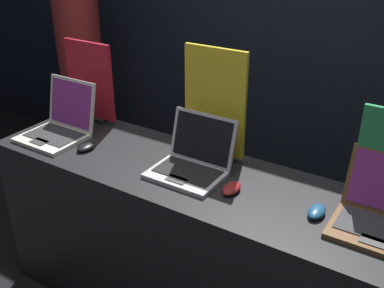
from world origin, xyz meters
name	(u,v)px	position (x,y,z in m)	size (l,w,h in m)	color
wall_back	(308,13)	(0.00, 1.68, 1.40)	(8.00, 0.05, 2.80)	black
display_counter	(193,250)	(0.00, 0.29, 0.45)	(2.11, 0.58, 0.89)	black
laptop_front	(60,124)	(-0.82, 0.25, 0.96)	(0.32, 0.34, 0.28)	silver
mouse_front	(86,147)	(-0.58, 0.20, 0.91)	(0.07, 0.11, 0.03)	black
promo_stand_front	(90,84)	(-0.82, 0.51, 1.11)	(0.32, 0.07, 0.46)	black
laptop_middle	(192,160)	(-0.01, 0.30, 0.95)	(0.33, 0.31, 0.25)	#B7B7BC
mouse_middle	(232,188)	(0.22, 0.25, 0.91)	(0.07, 0.12, 0.03)	maroon
promo_stand_middle	(215,106)	(-0.01, 0.50, 1.15)	(0.32, 0.07, 0.54)	black
laptop_back	(384,214)	(0.82, 0.33, 0.95)	(0.35, 0.32, 0.26)	brown
mouse_back	(317,211)	(0.59, 0.27, 0.91)	(0.06, 0.11, 0.03)	navy
person_bystander	(82,70)	(-1.53, 1.13, 0.91)	(0.33, 0.33, 1.75)	#282833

